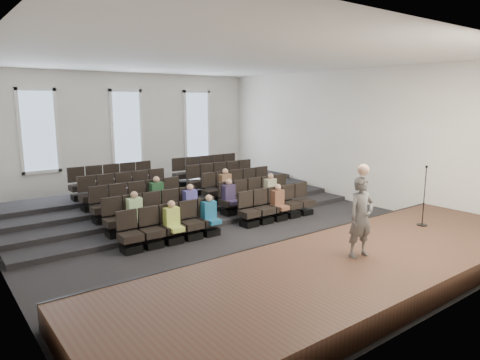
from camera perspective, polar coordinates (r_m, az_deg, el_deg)
name	(u,v)px	position (r m, az deg, el deg)	size (l,w,h in m)	color
ground	(219,226)	(13.36, -2.82, -6.13)	(14.00, 14.00, 0.00)	black
ceiling	(217,59)	(12.86, -3.03, 15.79)	(12.00, 14.00, 0.02)	white
wall_back	(126,132)	(19.08, -14.91, 6.17)	(12.00, 0.04, 5.00)	white
wall_front	(449,179)	(8.13, 26.07, 0.11)	(12.00, 0.04, 5.00)	white
wall_right	(348,136)	(16.98, 14.23, 5.71)	(0.04, 14.00, 5.00)	white
stage	(352,269)	(9.72, 14.69, -11.39)	(11.80, 3.60, 0.50)	#3D281A
stage_lip	(294,247)	(10.82, 7.26, -8.84)	(11.80, 0.06, 0.52)	black
risers	(170,201)	(15.95, -9.25, -2.78)	(11.80, 4.80, 0.60)	black
seating_rows	(193,196)	(14.45, -6.28, -2.12)	(6.80, 4.70, 1.67)	black
windows	(127,128)	(19.00, -14.86, 6.76)	(8.44, 0.10, 3.24)	white
audience	(211,199)	(13.38, -3.94, -2.51)	(5.45, 2.64, 1.10)	#C0D957
speaker	(361,217)	(9.53, 15.83, -4.77)	(0.64, 0.42, 1.74)	#555250
mic_stand	(423,208)	(12.54, 23.25, -3.42)	(0.27, 0.27, 1.64)	black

